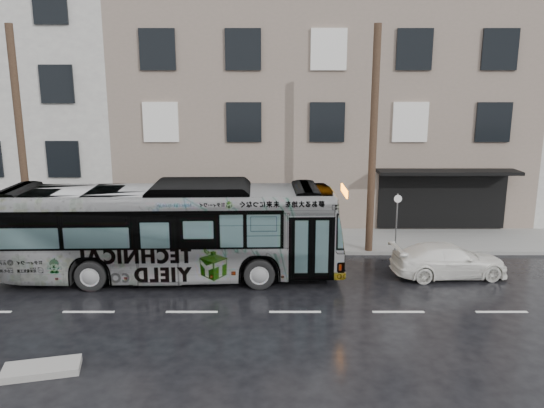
{
  "coord_description": "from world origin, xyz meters",
  "views": [
    {
      "loc": [
        2.49,
        -17.75,
        6.88
      ],
      "look_at": [
        2.48,
        2.5,
        2.3
      ],
      "focal_mm": 35.0,
      "sensor_mm": 36.0,
      "label": 1
    }
  ],
  "objects": [
    {
      "name": "utility_pole_front",
      "position": [
        6.5,
        3.3,
        4.65
      ],
      "size": [
        0.3,
        0.3,
        9.0
      ],
      "primitive_type": "cylinder",
      "color": "#433021",
      "rests_on": "sidewalk"
    },
    {
      "name": "building_taupe",
      "position": [
        5.0,
        12.7,
        5.5
      ],
      "size": [
        20.0,
        12.0,
        11.0
      ],
      "primitive_type": "cube",
      "color": "gray",
      "rests_on": "ground"
    },
    {
      "name": "bus",
      "position": [
        -1.29,
        0.61,
        1.75
      ],
      "size": [
        12.61,
        3.3,
        3.49
      ],
      "primitive_type": "imported",
      "rotation": [
        0.0,
        0.0,
        1.6
      ],
      "color": "#B2B2B2",
      "rests_on": "ground"
    },
    {
      "name": "white_sedan",
      "position": [
        8.95,
        0.67,
        0.61
      ],
      "size": [
        4.31,
        2.05,
        1.21
      ],
      "primitive_type": "imported",
      "rotation": [
        0.0,
        0.0,
        1.66
      ],
      "color": "silver",
      "rests_on": "ground"
    },
    {
      "name": "utility_pole_rear",
      "position": [
        -7.5,
        3.3,
        4.65
      ],
      "size": [
        0.3,
        0.3,
        9.0
      ],
      "primitive_type": "cylinder",
      "color": "#433021",
      "rests_on": "sidewalk"
    },
    {
      "name": "ground",
      "position": [
        0.0,
        0.0,
        0.0
      ],
      "size": [
        120.0,
        120.0,
        0.0
      ],
      "primitive_type": "plane",
      "color": "black",
      "rests_on": "ground"
    },
    {
      "name": "sign_post",
      "position": [
        7.6,
        3.3,
        1.35
      ],
      "size": [
        0.06,
        0.06,
        2.4
      ],
      "primitive_type": "cylinder",
      "color": "slate",
      "rests_on": "sidewalk"
    },
    {
      "name": "slush_pile",
      "position": [
        -3.15,
        -6.02,
        0.09
      ],
      "size": [
        1.94,
        1.2,
        0.18
      ],
      "primitive_type": "cube",
      "rotation": [
        0.0,
        0.0,
        0.24
      ],
      "color": "#9D9A95",
      "rests_on": "ground"
    },
    {
      "name": "sidewalk",
      "position": [
        0.0,
        4.9,
        0.07
      ],
      "size": [
        90.0,
        3.6,
        0.15
      ],
      "primitive_type": "cube",
      "color": "gray",
      "rests_on": "ground"
    }
  ]
}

